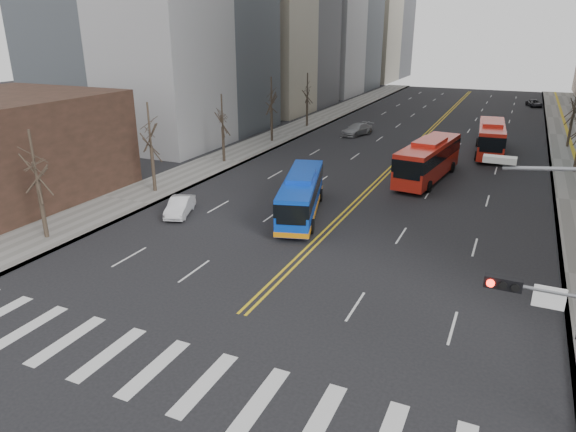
# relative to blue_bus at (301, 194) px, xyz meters

# --- Properties ---
(ground) EXTENTS (220.00, 220.00, 0.00)m
(ground) POSITION_rel_blue_bus_xyz_m (2.82, -18.88, -1.64)
(ground) COLOR black
(sidewalk_left) EXTENTS (5.00, 130.00, 0.15)m
(sidewalk_left) POSITION_rel_blue_bus_xyz_m (-13.68, 26.12, -1.56)
(sidewalk_left) COLOR slate
(sidewalk_left) RESTS_ON ground
(crosswalk) EXTENTS (26.70, 4.00, 0.01)m
(crosswalk) POSITION_rel_blue_bus_xyz_m (2.82, -18.88, -1.63)
(crosswalk) COLOR silver
(crosswalk) RESTS_ON ground
(centerline) EXTENTS (0.55, 100.00, 0.01)m
(centerline) POSITION_rel_blue_bus_xyz_m (2.82, 36.12, -1.63)
(centerline) COLOR gold
(centerline) RESTS_ON ground
(street_trees) EXTENTS (35.20, 47.20, 7.60)m
(street_trees) POSITION_rel_blue_bus_xyz_m (-4.36, 15.67, 3.24)
(street_trees) COLOR #2C201B
(street_trees) RESTS_ON ground
(blue_bus) EXTENTS (5.13, 10.83, 3.13)m
(blue_bus) POSITION_rel_blue_bus_xyz_m (0.00, 0.00, 0.00)
(blue_bus) COLOR blue
(blue_bus) RESTS_ON ground
(red_bus_near) EXTENTS (4.01, 11.68, 3.62)m
(red_bus_near) POSITION_rel_blue_bus_xyz_m (6.61, 13.23, 0.38)
(red_bus_near) COLOR red
(red_bus_near) RESTS_ON ground
(red_bus_far) EXTENTS (3.40, 11.23, 3.52)m
(red_bus_far) POSITION_rel_blue_bus_xyz_m (10.95, 26.03, 0.32)
(red_bus_far) COLOR red
(red_bus_far) RESTS_ON ground
(car_white) EXTENTS (2.65, 4.18, 1.30)m
(car_white) POSITION_rel_blue_bus_xyz_m (-8.06, -3.54, -0.99)
(car_white) COLOR silver
(car_white) RESTS_ON ground
(car_dark_mid) EXTENTS (2.95, 4.62, 1.46)m
(car_dark_mid) POSITION_rel_blue_bus_xyz_m (10.05, 37.60, -0.91)
(car_dark_mid) COLOR black
(car_dark_mid) RESTS_ON ground
(car_silver) EXTENTS (3.55, 5.38, 1.45)m
(car_silver) POSITION_rel_blue_bus_xyz_m (-5.13, 30.20, -0.91)
(car_silver) COLOR #96969B
(car_silver) RESTS_ON ground
(car_dark_far) EXTENTS (3.01, 4.61, 1.18)m
(car_dark_far) POSITION_rel_blue_bus_xyz_m (15.32, 66.92, -1.05)
(car_dark_far) COLOR black
(car_dark_far) RESTS_ON ground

